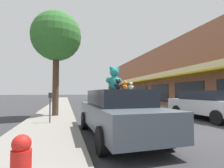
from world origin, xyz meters
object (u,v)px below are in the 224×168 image
object	(u,v)px
teddy_bear_red	(124,87)
parking_meter	(50,103)
teddy_bear_cream	(131,86)
teddy_bear_brown	(110,86)
street_tree	(56,37)
teddy_bear_giant	(114,79)
teddy_bear_orange	(125,85)
teddy_bear_black	(118,85)
plush_art_car	(117,112)
parked_car_far_center	(208,104)

from	to	relation	value
teddy_bear_red	parking_meter	xyz separation A→B (m)	(-2.59, 2.12, -0.66)
teddy_bear_red	teddy_bear_cream	size ratio (longest dim) A/B	1.04
teddy_bear_brown	street_tree	size ratio (longest dim) A/B	0.05
teddy_bear_giant	teddy_bear_orange	bearing A→B (deg)	77.33
teddy_bear_brown	parking_meter	xyz separation A→B (m)	(-2.22, 1.62, -0.69)
teddy_bear_black	teddy_bear_orange	bearing A→B (deg)	155.26
plush_art_car	teddy_bear_brown	world-z (taller)	teddy_bear_brown
plush_art_car	teddy_bear_cream	world-z (taller)	teddy_bear_cream
street_tree	teddy_bear_giant	bearing A→B (deg)	-65.29
teddy_bear_cream	street_tree	xyz separation A→B (m)	(-2.53, 5.23, 2.99)
teddy_bear_brown	parked_car_far_center	xyz separation A→B (m)	(5.72, 1.38, -0.83)
teddy_bear_cream	parked_car_far_center	bearing A→B (deg)	-147.56
plush_art_car	parked_car_far_center	world-z (taller)	parked_car_far_center
street_tree	teddy_bear_cream	bearing A→B (deg)	-64.21
teddy_bear_cream	teddy_bear_giant	bearing A→B (deg)	-49.07
teddy_bear_cream	street_tree	bearing A→B (deg)	-57.12
parked_car_far_center	street_tree	distance (m)	9.13
teddy_bear_giant	parking_meter	xyz separation A→B (m)	(-2.22, 2.19, -0.93)
teddy_bear_brown	street_tree	distance (m)	5.48
teddy_bear_red	teddy_bear_black	size ratio (longest dim) A/B	0.84
teddy_bear_giant	teddy_bear_black	world-z (taller)	teddy_bear_giant
teddy_bear_black	teddy_bear_cream	bearing A→B (deg)	-129.54
teddy_bear_giant	street_tree	distance (m)	5.80
plush_art_car	teddy_bear_black	bearing A→B (deg)	-106.50
teddy_bear_orange	street_tree	distance (m)	6.81
teddy_bear_red	plush_art_car	bearing A→B (deg)	69.61
plush_art_car	teddy_bear_brown	distance (m)	1.20
teddy_bear_black	street_tree	xyz separation A→B (m)	(-2.00, 5.56, 2.96)
plush_art_car	teddy_bear_cream	xyz separation A→B (m)	(0.36, -0.30, 0.82)
teddy_bear_black	parked_car_far_center	size ratio (longest dim) A/B	0.07
teddy_bear_black	teddy_bear_orange	distance (m)	0.23
teddy_bear_brown	parking_meter	bearing A→B (deg)	-103.30
plush_art_car	parked_car_far_center	bearing A→B (deg)	19.84
teddy_bear_black	teddy_bear_cream	xyz separation A→B (m)	(0.53, 0.33, -0.03)
teddy_bear_orange	parking_meter	xyz separation A→B (m)	(-2.25, 3.25, -0.66)
teddy_bear_brown	parking_meter	world-z (taller)	teddy_bear_brown
teddy_bear_giant	parking_meter	size ratio (longest dim) A/B	0.64
teddy_bear_cream	parked_car_far_center	xyz separation A→B (m)	(5.33, 2.53, -0.80)
teddy_bear_giant	street_tree	size ratio (longest dim) A/B	0.14
teddy_bear_giant	teddy_bear_cream	xyz separation A→B (m)	(0.38, -0.57, -0.27)
teddy_bear_orange	parking_meter	bearing A→B (deg)	-94.28
teddy_bear_giant	street_tree	xyz separation A→B (m)	(-2.14, 4.65, 2.72)
street_tree	teddy_bear_orange	bearing A→B (deg)	-69.24
teddy_bear_orange	teddy_bear_red	bearing A→B (deg)	-145.85
plush_art_car	teddy_bear_brown	bearing A→B (deg)	90.20
teddy_bear_orange	teddy_bear_brown	xyz separation A→B (m)	(-0.03, 1.63, 0.03)
teddy_bear_black	street_tree	size ratio (longest dim) A/B	0.05
teddy_bear_red	parked_car_far_center	size ratio (longest dim) A/B	0.06
teddy_bear_cream	street_tree	world-z (taller)	street_tree
teddy_bear_red	parking_meter	bearing A→B (deg)	-14.86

